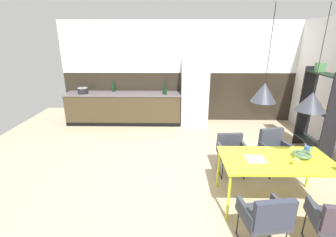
{
  "coord_description": "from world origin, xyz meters",
  "views": [
    {
      "loc": [
        -0.26,
        -3.42,
        2.4
      ],
      "look_at": [
        -0.33,
        0.98,
        0.88
      ],
      "focal_mm": 25.52,
      "sensor_mm": 36.0,
      "label": 1
    }
  ],
  "objects_px": {
    "mug_tall_blue": "(307,149)",
    "pendant_lamp_over_table_far": "(311,101)",
    "armchair_corner_seat": "(231,148)",
    "open_shelf_unit": "(319,111)",
    "dining_table": "(276,162)",
    "pendant_lamp_over_table_near": "(264,92)",
    "bottle_spice_small": "(113,87)",
    "open_book": "(255,159)",
    "bottle_oil_tall": "(164,90)",
    "refrigerator_column": "(194,92)",
    "armchair_by_stool": "(274,146)",
    "armchair_far_side": "(267,216)",
    "cooking_pot": "(83,91)",
    "fruit_bowl": "(302,155)",
    "bottle_vinegar_dark": "(166,91)",
    "mug_white_ceramic": "(296,163)"
  },
  "relations": [
    {
      "from": "refrigerator_column",
      "to": "armchair_by_stool",
      "type": "height_order",
      "value": "refrigerator_column"
    },
    {
      "from": "refrigerator_column",
      "to": "armchair_corner_seat",
      "type": "relative_size",
      "value": 2.58
    },
    {
      "from": "armchair_corner_seat",
      "to": "fruit_bowl",
      "type": "bearing_deg",
      "value": 133.15
    },
    {
      "from": "refrigerator_column",
      "to": "armchair_by_stool",
      "type": "distance_m",
      "value": 2.89
    },
    {
      "from": "bottle_oil_tall",
      "to": "refrigerator_column",
      "type": "bearing_deg",
      "value": 6.48
    },
    {
      "from": "bottle_spice_small",
      "to": "pendant_lamp_over_table_far",
      "type": "distance_m",
      "value": 5.13
    },
    {
      "from": "armchair_corner_seat",
      "to": "bottle_oil_tall",
      "type": "relative_size",
      "value": 2.29
    },
    {
      "from": "armchair_corner_seat",
      "to": "pendant_lamp_over_table_far",
      "type": "relative_size",
      "value": 0.55
    },
    {
      "from": "cooking_pot",
      "to": "bottle_vinegar_dark",
      "type": "xyz_separation_m",
      "value": [
        2.31,
        -0.12,
        0.02
      ]
    },
    {
      "from": "open_book",
      "to": "bottle_oil_tall",
      "type": "distance_m",
      "value": 3.7
    },
    {
      "from": "pendant_lamp_over_table_near",
      "to": "cooking_pot",
      "type": "bearing_deg",
      "value": 137.09
    },
    {
      "from": "open_book",
      "to": "bottle_vinegar_dark",
      "type": "bearing_deg",
      "value": 112.53
    },
    {
      "from": "armchair_far_side",
      "to": "bottle_vinegar_dark",
      "type": "distance_m",
      "value": 4.39
    },
    {
      "from": "pendant_lamp_over_table_far",
      "to": "armchair_corner_seat",
      "type": "bearing_deg",
      "value": 130.44
    },
    {
      "from": "dining_table",
      "to": "cooking_pot",
      "type": "relative_size",
      "value": 5.63
    },
    {
      "from": "pendant_lamp_over_table_near",
      "to": "mug_tall_blue",
      "type": "bearing_deg",
      "value": 15.1
    },
    {
      "from": "mug_tall_blue",
      "to": "pendant_lamp_over_table_far",
      "type": "xyz_separation_m",
      "value": [
        -0.22,
        -0.24,
        0.82
      ]
    },
    {
      "from": "armchair_by_stool",
      "to": "refrigerator_column",
      "type": "bearing_deg",
      "value": -77.81
    },
    {
      "from": "refrigerator_column",
      "to": "bottle_vinegar_dark",
      "type": "height_order",
      "value": "refrigerator_column"
    },
    {
      "from": "refrigerator_column",
      "to": "mug_tall_blue",
      "type": "height_order",
      "value": "refrigerator_column"
    },
    {
      "from": "bottle_vinegar_dark",
      "to": "fruit_bowl",
      "type": "bearing_deg",
      "value": -57.52
    },
    {
      "from": "armchair_by_stool",
      "to": "bottle_spice_small",
      "type": "bearing_deg",
      "value": -51.26
    },
    {
      "from": "refrigerator_column",
      "to": "pendant_lamp_over_table_far",
      "type": "height_order",
      "value": "pendant_lamp_over_table_far"
    },
    {
      "from": "refrigerator_column",
      "to": "armchair_by_stool",
      "type": "xyz_separation_m",
      "value": [
        1.25,
        -2.57,
        -0.43
      ]
    },
    {
      "from": "armchair_far_side",
      "to": "bottle_vinegar_dark",
      "type": "relative_size",
      "value": 3.13
    },
    {
      "from": "armchair_far_side",
      "to": "fruit_bowl",
      "type": "relative_size",
      "value": 2.97
    },
    {
      "from": "fruit_bowl",
      "to": "cooking_pot",
      "type": "distance_m",
      "value": 5.52
    },
    {
      "from": "armchair_corner_seat",
      "to": "mug_white_ceramic",
      "type": "xyz_separation_m",
      "value": [
        0.61,
        -1.04,
        0.31
      ]
    },
    {
      "from": "open_book",
      "to": "open_shelf_unit",
      "type": "height_order",
      "value": "open_shelf_unit"
    },
    {
      "from": "refrigerator_column",
      "to": "mug_white_ceramic",
      "type": "distance_m",
      "value": 3.83
    },
    {
      "from": "fruit_bowl",
      "to": "bottle_oil_tall",
      "type": "bearing_deg",
      "value": 122.45
    },
    {
      "from": "dining_table",
      "to": "pendant_lamp_over_table_near",
      "type": "height_order",
      "value": "pendant_lamp_over_table_near"
    },
    {
      "from": "bottle_spice_small",
      "to": "pendant_lamp_over_table_far",
      "type": "bearing_deg",
      "value": -46.35
    },
    {
      "from": "armchair_far_side",
      "to": "bottle_oil_tall",
      "type": "bearing_deg",
      "value": 98.94
    },
    {
      "from": "mug_tall_blue",
      "to": "dining_table",
      "type": "bearing_deg",
      "value": -157.75
    },
    {
      "from": "bottle_vinegar_dark",
      "to": "pendant_lamp_over_table_far",
      "type": "bearing_deg",
      "value": -58.92
    },
    {
      "from": "open_shelf_unit",
      "to": "armchair_corner_seat",
      "type": "bearing_deg",
      "value": -67.98
    },
    {
      "from": "armchair_corner_seat",
      "to": "mug_white_ceramic",
      "type": "relative_size",
      "value": 5.43
    },
    {
      "from": "mug_tall_blue",
      "to": "bottle_oil_tall",
      "type": "bearing_deg",
      "value": 125.74
    },
    {
      "from": "mug_white_ceramic",
      "to": "bottle_vinegar_dark",
      "type": "relative_size",
      "value": 0.53
    },
    {
      "from": "cooking_pot",
      "to": "bottle_oil_tall",
      "type": "bearing_deg",
      "value": -0.5
    },
    {
      "from": "fruit_bowl",
      "to": "open_book",
      "type": "relative_size",
      "value": 1.03
    },
    {
      "from": "mug_white_ceramic",
      "to": "mug_tall_blue",
      "type": "relative_size",
      "value": 1.01
    },
    {
      "from": "armchair_far_side",
      "to": "cooking_pot",
      "type": "xyz_separation_m",
      "value": [
        -3.56,
        4.3,
        0.47
      ]
    },
    {
      "from": "open_shelf_unit",
      "to": "refrigerator_column",
      "type": "bearing_deg",
      "value": -127.94
    },
    {
      "from": "mug_tall_blue",
      "to": "bottle_spice_small",
      "type": "bearing_deg",
      "value": 137.37
    },
    {
      "from": "armchair_corner_seat",
      "to": "open_book",
      "type": "xyz_separation_m",
      "value": [
        0.12,
        -0.87,
        0.26
      ]
    },
    {
      "from": "dining_table",
      "to": "mug_tall_blue",
      "type": "relative_size",
      "value": 12.08
    },
    {
      "from": "mug_tall_blue",
      "to": "pendant_lamp_over_table_near",
      "type": "xyz_separation_m",
      "value": [
        -0.85,
        -0.23,
        0.93
      ]
    },
    {
      "from": "bottle_oil_tall",
      "to": "open_book",
      "type": "bearing_deg",
      "value": -67.2
    }
  ]
}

